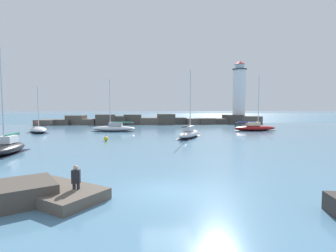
# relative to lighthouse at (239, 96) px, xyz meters

# --- Properties ---
(ground_plane) EXTENTS (600.00, 600.00, 0.00)m
(ground_plane) POSITION_rel_lighthouse_xyz_m (-23.28, -53.07, -7.07)
(ground_plane) COLOR teal
(open_sea_beyond) EXTENTS (400.00, 116.00, 0.01)m
(open_sea_beyond) POSITION_rel_lighthouse_xyz_m (-23.28, 59.45, -7.07)
(open_sea_beyond) COLOR teal
(open_sea_beyond) RESTS_ON ground
(breakwater_jetty) EXTENTS (55.21, 7.23, 2.53)m
(breakwater_jetty) POSITION_rel_lighthouse_xyz_m (-21.38, -0.45, -6.11)
(breakwater_jetty) COLOR brown
(breakwater_jetty) RESTS_ON ground
(lighthouse) EXTENTS (4.25, 4.25, 16.02)m
(lighthouse) POSITION_rel_lighthouse_xyz_m (0.00, 0.00, 0.00)
(lighthouse) COLOR gray
(lighthouse) RESTS_ON ground
(foreground_rocks) EXTENTS (16.87, 6.61, 0.88)m
(foreground_rocks) POSITION_rel_lighthouse_xyz_m (-27.16, -54.54, -6.71)
(foreground_rocks) COLOR #383330
(foreground_rocks) RESTS_ON ground
(sailboat_moored_0) EXTENTS (1.99, 5.48, 9.26)m
(sailboat_moored_0) POSITION_rel_lighthouse_xyz_m (-36.52, -41.46, -6.47)
(sailboat_moored_0) COLOR black
(sailboat_moored_0) RESTS_ON ground
(sailboat_moored_1) EXTENTS (7.69, 2.81, 8.94)m
(sailboat_moored_1) POSITION_rel_lighthouse_xyz_m (-29.63, -19.72, -6.48)
(sailboat_moored_1) COLOR white
(sailboat_moored_1) RESTS_ON ground
(sailboat_moored_2) EXTENTS (7.63, 2.41, 9.76)m
(sailboat_moored_2) POSITION_rel_lighthouse_xyz_m (-4.75, -20.80, -6.50)
(sailboat_moored_2) COLOR maroon
(sailboat_moored_2) RESTS_ON ground
(sailboat_moored_3) EXTENTS (4.93, 6.31, 7.42)m
(sailboat_moored_3) POSITION_rel_lighthouse_xyz_m (-41.77, -20.90, -6.57)
(sailboat_moored_3) COLOR silver
(sailboat_moored_3) RESTS_ON ground
(sailboat_moored_4) EXTENTS (4.90, 7.46, 9.27)m
(sailboat_moored_4) POSITION_rel_lighthouse_xyz_m (-18.26, -30.32, -6.47)
(sailboat_moored_4) COLOR silver
(sailboat_moored_4) RESTS_ON ground
(mooring_buoy_orange_near) EXTENTS (0.54, 0.54, 0.74)m
(mooring_buoy_orange_near) POSITION_rel_lighthouse_xyz_m (-29.10, -32.96, -6.80)
(mooring_buoy_orange_near) COLOR yellow
(mooring_buoy_orange_near) RESTS_ON ground
(person_on_rocks) EXTENTS (0.36, 0.22, 1.57)m
(person_on_rocks) POSITION_rel_lighthouse_xyz_m (-27.41, -53.98, -6.20)
(person_on_rocks) COLOR #282833
(person_on_rocks) RESTS_ON ground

